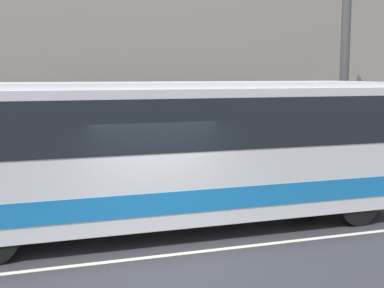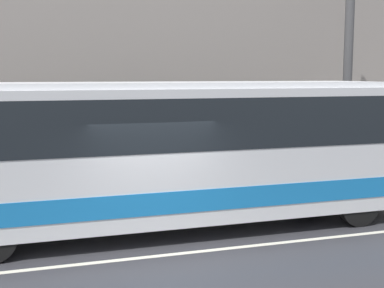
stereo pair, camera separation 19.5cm
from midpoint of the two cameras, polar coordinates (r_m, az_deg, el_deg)
ground_plane at (r=10.36m, az=-2.82°, el=-11.83°), size 60.00×60.00×0.00m
sidewalk at (r=15.45m, az=-8.13°, el=-5.16°), size 60.00×2.84×0.14m
lane_stripe at (r=10.36m, az=-2.82°, el=-11.81°), size 54.00×0.14×0.01m
transit_bus at (r=11.68m, az=-2.83°, el=-0.36°), size 11.83×2.59×3.25m
utility_pole_near at (r=17.30m, az=16.70°, el=10.69°), size 0.28×0.28×8.71m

